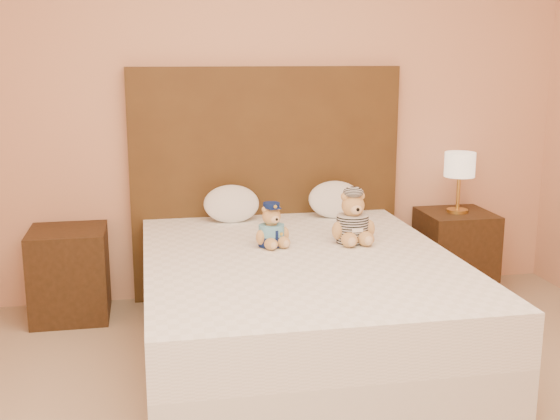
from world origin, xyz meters
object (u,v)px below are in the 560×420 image
object	(u,v)px
teddy_police	(271,225)
nightstand_right	(455,252)
bed	(299,305)
teddy_prisoner	(353,217)
nightstand_left	(70,274)
lamp	(460,168)
pillow_left	(231,202)
pillow_right	(335,198)

from	to	relation	value
teddy_police	nightstand_right	bearing A→B (deg)	6.40
bed	teddy_prisoner	bearing A→B (deg)	29.65
nightstand_left	teddy_police	world-z (taller)	teddy_police
nightstand_right	lamp	xyz separation A→B (m)	(-0.00, 0.00, 0.57)
teddy_prisoner	lamp	bearing A→B (deg)	30.47
nightstand_left	pillow_left	bearing A→B (deg)	1.72
bed	teddy_police	world-z (taller)	teddy_police
bed	nightstand_left	distance (m)	1.48
lamp	pillow_left	size ratio (longest dim) A/B	1.15
nightstand_left	nightstand_right	xyz separation A→B (m)	(2.50, 0.00, 0.00)
bed	nightstand_right	distance (m)	1.48
bed	nightstand_left	size ratio (longest dim) A/B	3.64
nightstand_left	pillow_right	bearing A→B (deg)	1.03
pillow_left	pillow_right	size ratio (longest dim) A/B	0.99
nightstand_left	bed	bearing A→B (deg)	-32.62
nightstand_right	teddy_police	size ratio (longest dim) A/B	2.29
nightstand_left	nightstand_right	world-z (taller)	same
teddy_police	teddy_prisoner	bearing A→B (deg)	-18.75
bed	lamp	size ratio (longest dim) A/B	5.00
lamp	teddy_prisoner	size ratio (longest dim) A/B	1.37
teddy_police	pillow_right	world-z (taller)	pillow_right
teddy_police	pillow_right	distance (m)	0.82
nightstand_right	lamp	size ratio (longest dim) A/B	1.38
bed	pillow_left	xyz separation A→B (m)	(-0.25, 0.83, 0.40)
pillow_left	pillow_right	distance (m)	0.67
lamp	nightstand_left	bearing A→B (deg)	180.00
bed	lamp	world-z (taller)	lamp
bed	nightstand_left	world-z (taller)	same
teddy_police	teddy_prisoner	distance (m)	0.46
nightstand_left	teddy_police	bearing A→B (deg)	-27.44
nightstand_right	teddy_police	xyz separation A→B (m)	(-1.36, -0.59, 0.39)
pillow_left	bed	bearing A→B (deg)	-73.05
lamp	teddy_prisoner	distance (m)	1.10
bed	pillow_left	bearing A→B (deg)	106.95
bed	pillow_left	world-z (taller)	pillow_left
teddy_prisoner	pillow_right	xyz separation A→B (m)	(0.08, 0.63, -0.02)
nightstand_right	pillow_right	world-z (taller)	pillow_right
lamp	pillow_left	bearing A→B (deg)	178.86
nightstand_left	teddy_prisoner	distance (m)	1.76
nightstand_right	pillow_right	distance (m)	0.92
teddy_police	pillow_left	xyz separation A→B (m)	(-0.14, 0.62, 0.00)
pillow_right	nightstand_right	bearing A→B (deg)	-2.07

